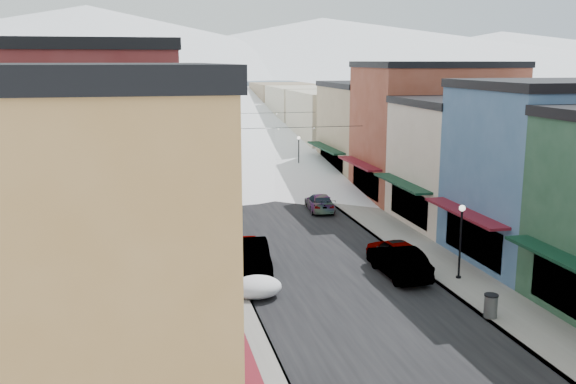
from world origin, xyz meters
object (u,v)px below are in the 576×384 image
streetlamp_near (461,232)px  trash_can (491,306)px  car_green_sedan (399,261)px  car_silver_sedan (247,252)px  car_dark_hatch (252,256)px

streetlamp_near → trash_can: bearing=-102.5°
car_green_sedan → streetlamp_near: size_ratio=1.28×
car_silver_sedan → trash_can: car_silver_sedan is taller
trash_can → streetlamp_near: size_ratio=0.27×
trash_can → streetlamp_near: 5.71m
car_green_sedan → car_dark_hatch: bearing=-20.1°
car_dark_hatch → streetlamp_near: size_ratio=1.30×
car_dark_hatch → car_green_sedan: (7.67, -2.58, -0.01)m
car_silver_sedan → car_dark_hatch: (0.13, -0.98, 0.05)m
car_silver_sedan → trash_can: (9.50, -10.21, -0.11)m
car_silver_sedan → car_dark_hatch: bearing=-75.5°
car_dark_hatch → streetlamp_near: bearing=-16.7°
car_green_sedan → trash_can: size_ratio=4.72×
car_green_sedan → streetlamp_near: streetlamp_near is taller
car_dark_hatch → trash_can: (9.37, -9.23, -0.15)m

